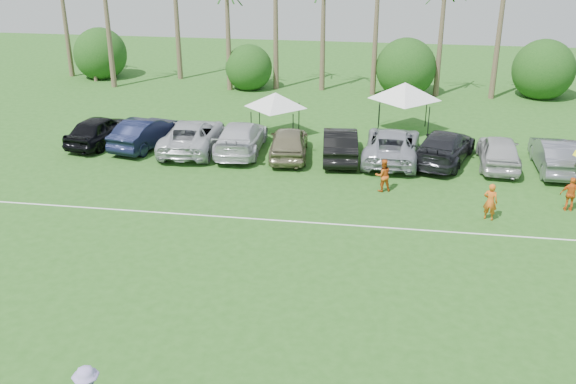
# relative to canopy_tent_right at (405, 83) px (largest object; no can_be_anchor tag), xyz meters

# --- Properties ---
(field_lines) EXTENTS (80.00, 12.10, 0.01)m
(field_lines) POSITION_rel_canopy_tent_right_xyz_m (-5.77, -19.82, -3.13)
(field_lines) COLOR white
(field_lines) RESTS_ON ground
(bush_tree_0) EXTENTS (4.00, 4.00, 4.00)m
(bush_tree_0) POSITION_rel_canopy_tent_right_xyz_m (-24.77, 11.18, -1.33)
(bush_tree_0) COLOR brown
(bush_tree_0) RESTS_ON ground
(bush_tree_1) EXTENTS (4.00, 4.00, 4.00)m
(bush_tree_1) POSITION_rel_canopy_tent_right_xyz_m (-11.77, 11.18, -1.33)
(bush_tree_1) COLOR brown
(bush_tree_1) RESTS_ON ground
(bush_tree_2) EXTENTS (4.00, 4.00, 4.00)m
(bush_tree_2) POSITION_rel_canopy_tent_right_xyz_m (0.23, 11.18, -1.33)
(bush_tree_2) COLOR brown
(bush_tree_2) RESTS_ON ground
(bush_tree_3) EXTENTS (4.00, 4.00, 4.00)m
(bush_tree_3) POSITION_rel_canopy_tent_right_xyz_m (10.23, 11.18, -1.33)
(bush_tree_3) COLOR brown
(bush_tree_3) RESTS_ON ground
(sideline_player_a) EXTENTS (0.72, 0.59, 1.68)m
(sideline_player_a) POSITION_rel_canopy_tent_right_xyz_m (3.65, -12.26, -2.29)
(sideline_player_a) COLOR orange
(sideline_player_a) RESTS_ON ground
(sideline_player_b) EXTENTS (0.95, 0.85, 1.62)m
(sideline_player_b) POSITION_rel_canopy_tent_right_xyz_m (-1.03, -9.72, -2.32)
(sideline_player_b) COLOR #CD5516
(sideline_player_b) RESTS_ON ground
(sideline_player_c) EXTENTS (0.95, 0.43, 1.60)m
(sideline_player_c) POSITION_rel_canopy_tent_right_xyz_m (7.37, -10.75, -2.33)
(sideline_player_c) COLOR orange
(sideline_player_c) RESTS_ON ground
(canopy_tent_left) EXTENTS (3.89, 3.89, 3.15)m
(canopy_tent_left) POSITION_rel_canopy_tent_right_xyz_m (-7.64, -1.95, -0.43)
(canopy_tent_left) COLOR black
(canopy_tent_left) RESTS_ON ground
(canopy_tent_right) EXTENTS (4.51, 4.51, 3.66)m
(canopy_tent_right) POSITION_rel_canopy_tent_right_xyz_m (0.00, 0.00, 0.00)
(canopy_tent_right) COLOR black
(canopy_tent_right) RESTS_ON ground
(parked_car_0) EXTENTS (2.88, 5.34, 1.73)m
(parked_car_0) POSITION_rel_canopy_tent_right_xyz_m (-17.53, -5.08, -2.27)
(parked_car_0) COLOR black
(parked_car_0) RESTS_ON ground
(parked_car_1) EXTENTS (2.92, 5.51, 1.73)m
(parked_car_1) POSITION_rel_canopy_tent_right_xyz_m (-14.71, -5.12, -2.27)
(parked_car_1) COLOR black
(parked_car_1) RESTS_ON ground
(parked_car_2) EXTENTS (3.21, 6.36, 1.73)m
(parked_car_2) POSITION_rel_canopy_tent_right_xyz_m (-11.90, -5.23, -2.27)
(parked_car_2) COLOR #B9BCC2
(parked_car_2) RESTS_ON ground
(parked_car_3) EXTENTS (2.64, 6.03, 1.73)m
(parked_car_3) POSITION_rel_canopy_tent_right_xyz_m (-9.08, -5.12, -2.27)
(parked_car_3) COLOR silver
(parked_car_3) RESTS_ON ground
(parked_car_4) EXTENTS (2.54, 5.25, 1.73)m
(parked_car_4) POSITION_rel_canopy_tent_right_xyz_m (-6.27, -5.58, -2.27)
(parked_car_4) COLOR #797254
(parked_car_4) RESTS_ON ground
(parked_car_5) EXTENTS (2.31, 5.39, 1.73)m
(parked_car_5) POSITION_rel_canopy_tent_right_xyz_m (-3.45, -5.41, -2.27)
(parked_car_5) COLOR black
(parked_car_5) RESTS_ON ground
(parked_car_6) EXTENTS (3.21, 6.36, 1.73)m
(parked_car_6) POSITION_rel_canopy_tent_right_xyz_m (-0.64, -5.14, -2.27)
(parked_car_6) COLOR #999CA7
(parked_car_6) RESTS_ON ground
(parked_car_7) EXTENTS (4.13, 6.40, 1.73)m
(parked_car_7) POSITION_rel_canopy_tent_right_xyz_m (2.17, -5.06, -2.27)
(parked_car_7) COLOR black
(parked_car_7) RESTS_ON ground
(parked_car_8) EXTENTS (2.30, 5.17, 1.73)m
(parked_car_8) POSITION_rel_canopy_tent_right_xyz_m (4.99, -5.34, -2.27)
(parked_car_8) COLOR #BBBBBC
(parked_car_8) RESTS_ON ground
(parked_car_9) EXTENTS (1.92, 5.27, 1.73)m
(parked_car_9) POSITION_rel_canopy_tent_right_xyz_m (7.80, -5.50, -2.27)
(parked_car_9) COLOR slate
(parked_car_9) RESTS_ON ground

